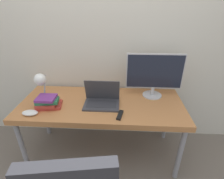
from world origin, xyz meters
TOP-DOWN VIEW (x-y plane):
  - ground_plane at (0.00, 0.00)m, footprint 12.00×12.00m
  - wall_back at (0.00, 0.79)m, footprint 8.00×0.05m
  - desk at (0.00, 0.36)m, footprint 1.74×0.73m
  - laptop at (0.01, 0.34)m, footprint 0.37×0.25m
  - monitor at (0.56, 0.56)m, footprint 0.62×0.22m
  - desk_lamp at (-0.61, 0.34)m, footprint 0.12×0.24m
  - book_stack at (-0.54, 0.25)m, footprint 0.27×0.22m
  - tv_remote at (0.20, 0.13)m, footprint 0.07×0.15m
  - game_controller at (-0.66, 0.11)m, footprint 0.15×0.09m

SIDE VIEW (x-z plane):
  - ground_plane at x=0.00m, z-range 0.00..0.00m
  - desk at x=0.00m, z-range 0.30..1.02m
  - tv_remote at x=0.20m, z-range 0.72..0.74m
  - game_controller at x=-0.66m, z-range 0.72..0.76m
  - laptop at x=0.01m, z-range 0.64..0.90m
  - book_stack at x=-0.54m, z-range 0.71..0.83m
  - desk_lamp at x=-0.61m, z-range 0.79..1.13m
  - monitor at x=0.56m, z-range 0.74..1.23m
  - wall_back at x=0.00m, z-range 0.00..2.60m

